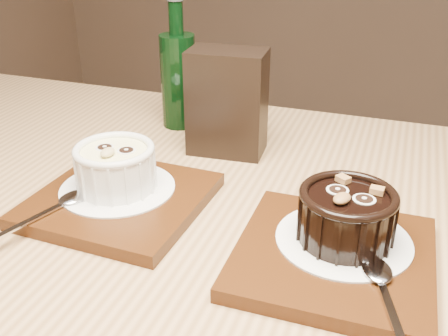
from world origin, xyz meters
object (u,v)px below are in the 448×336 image
Objects in this scene: tray_right at (333,257)px; green_bottle at (178,77)px; ramekin_white at (115,165)px; condiment_stand at (227,103)px; tray_left at (120,200)px; table at (202,304)px; ramekin_dark at (347,213)px.

tray_right is 0.93× the size of green_bottle.
condiment_stand is (0.07, 0.17, 0.03)m from ramekin_white.
condiment_stand is at bearing 130.86° from tray_right.
condiment_stand is 0.12m from green_bottle.
condiment_stand is (0.06, 0.18, 0.06)m from tray_left.
ramekin_white is at bearing -113.15° from condiment_stand.
table is 6.67× the size of tray_right.
ramekin_dark is 0.26m from condiment_stand.
ramekin_dark is (0.25, -0.01, 0.04)m from tray_left.
table is 13.08× the size of ramekin_dark.
condiment_stand is at bearing 154.56° from ramekin_dark.
ramekin_dark reaches higher than tray_right.
ramekin_dark reaches higher than ramekin_white.
ramekin_white reaches higher than tray_right.
tray_right is at bearing -86.41° from ramekin_dark.
tray_right is (0.24, -0.03, 0.00)m from tray_left.
table is 6.20× the size of green_bottle.
tray_right is (0.14, -0.00, 0.10)m from table.
ramekin_dark is 0.38m from green_bottle.
tray_left is at bearing -161.61° from ramekin_dark.
tray_right is 0.28m from condiment_stand.
green_bottle reaches higher than tray_right.
ramekin_white is at bearing 162.75° from table.
tray_left is 2.00× the size of ramekin_white.
table is at bearing -62.19° from green_bottle.
ramekin_white is (-0.12, 0.04, 0.14)m from table.
ramekin_white is (-0.01, 0.01, 0.04)m from tray_left.
green_bottle is at bearing 135.59° from tray_right.
condiment_stand is (-0.18, 0.19, 0.02)m from ramekin_dark.
green_bottle reaches higher than ramekin_dark.
table is at bearing -19.31° from ramekin_white.
green_bottle reaches higher than tray_left.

